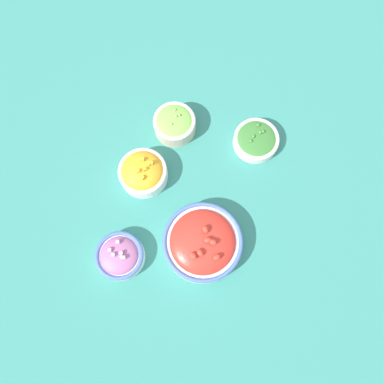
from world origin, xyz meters
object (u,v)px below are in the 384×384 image
at_px(bowl_broccoli, 256,140).
at_px(bowl_squash, 143,172).
at_px(bowl_cherry_tomatoes, 203,242).
at_px(bowl_lettuce, 175,123).
at_px(bowl_red_onion, 120,256).

relative_size(bowl_broccoli, bowl_squash, 0.97).
bearing_deg(bowl_cherry_tomatoes, bowl_lettuce, 24.46).
distance_m(bowl_cherry_tomatoes, bowl_lettuce, 0.36).
distance_m(bowl_cherry_tomatoes, bowl_broccoli, 0.35).
relative_size(bowl_cherry_tomatoes, bowl_broccoli, 1.62).
height_order(bowl_broccoli, bowl_red_onion, bowl_red_onion).
relative_size(bowl_cherry_tomatoes, bowl_red_onion, 1.64).
xyz_separation_m(bowl_broccoli, bowl_squash, (-0.17, 0.30, 0.01)).
xyz_separation_m(bowl_cherry_tomatoes, bowl_lettuce, (0.33, 0.15, -0.00)).
bearing_deg(bowl_broccoli, bowl_squash, 119.29).
height_order(bowl_cherry_tomatoes, bowl_squash, bowl_cherry_tomatoes).
height_order(bowl_lettuce, bowl_squash, bowl_squash).
bearing_deg(bowl_squash, bowl_cherry_tomatoes, -128.27).
height_order(bowl_cherry_tomatoes, bowl_broccoli, bowl_cherry_tomatoes).
bearing_deg(bowl_squash, bowl_red_onion, 178.40).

